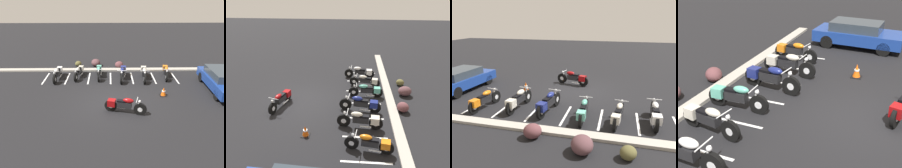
# 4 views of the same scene
# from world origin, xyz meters

# --- Properties ---
(ground) EXTENTS (60.00, 60.00, 0.00)m
(ground) POSITION_xyz_m (0.00, 0.00, 0.00)
(ground) COLOR black
(motorcycle_maroon_featured) EXTENTS (2.15, 0.87, 0.86)m
(motorcycle_maroon_featured) POSITION_xyz_m (0.55, -1.06, 0.46)
(motorcycle_maroon_featured) COLOR black
(motorcycle_maroon_featured) RESTS_ON ground
(parked_bike_0) EXTENTS (0.61, 2.19, 0.86)m
(parked_bike_0) POSITION_xyz_m (-3.78, 3.57, 0.46)
(parked_bike_0) COLOR black
(parked_bike_0) RESTS_ON ground
(parked_bike_1) EXTENTS (0.67, 2.05, 0.81)m
(parked_bike_1) POSITION_xyz_m (-2.33, 3.91, 0.43)
(parked_bike_1) COLOR black
(parked_bike_1) RESTS_ON ground
(parked_bike_2) EXTENTS (0.59, 2.11, 0.83)m
(parked_bike_2) POSITION_xyz_m (-0.89, 3.92, 0.44)
(parked_bike_2) COLOR black
(parked_bike_2) RESTS_ON ground
(parked_bike_3) EXTENTS (0.73, 2.29, 0.90)m
(parked_bike_3) POSITION_xyz_m (0.80, 3.55, 0.48)
(parked_bike_3) COLOR black
(parked_bike_3) RESTS_ON ground
(parked_bike_4) EXTENTS (0.63, 2.25, 0.88)m
(parked_bike_4) POSITION_xyz_m (2.31, 3.51, 0.47)
(parked_bike_4) COLOR black
(parked_bike_4) RESTS_ON ground
(parked_bike_5) EXTENTS (0.68, 2.10, 0.83)m
(parked_bike_5) POSITION_xyz_m (3.93, 3.86, 0.44)
(parked_bike_5) COLOR black
(parked_bike_5) RESTS_ON ground
(car_blue) EXTENTS (2.04, 4.39, 1.29)m
(car_blue) POSITION_xyz_m (6.92, 1.60, 0.68)
(car_blue) COLOR black
(car_blue) RESTS_ON ground
(concrete_curb) EXTENTS (18.00, 0.50, 0.12)m
(concrete_curb) POSITION_xyz_m (0.00, 5.26, 0.06)
(concrete_curb) COLOR #A8A399
(concrete_curb) RESTS_ON ground
(landscape_rock_0) EXTENTS (0.88, 0.95, 0.60)m
(landscape_rock_0) POSITION_xyz_m (-1.25, 6.28, 0.30)
(landscape_rock_0) COLOR brown
(landscape_rock_0) RESTS_ON ground
(landscape_rock_1) EXTENTS (0.88, 0.86, 0.55)m
(landscape_rock_1) POSITION_xyz_m (0.65, 5.80, 0.27)
(landscape_rock_1) COLOR brown
(landscape_rock_1) RESTS_ON ground
(landscape_rock_2) EXTENTS (0.73, 0.74, 0.44)m
(landscape_rock_2) POSITION_xyz_m (-2.68, 6.25, 0.22)
(landscape_rock_2) COLOR brown
(landscape_rock_2) RESTS_ON ground
(traffic_cone) EXTENTS (0.40, 0.40, 0.54)m
(traffic_cone) POSITION_xyz_m (3.10, 0.86, 0.25)
(traffic_cone) COLOR black
(traffic_cone) RESTS_ON ground
(stall_line_0) EXTENTS (0.10, 2.10, 0.00)m
(stall_line_0) POSITION_xyz_m (-4.70, 3.64, 0.00)
(stall_line_0) COLOR white
(stall_line_0) RESTS_ON ground
(stall_line_1) EXTENTS (0.10, 2.10, 0.00)m
(stall_line_1) POSITION_xyz_m (-3.16, 3.64, 0.00)
(stall_line_1) COLOR white
(stall_line_1) RESTS_ON ground
(stall_line_2) EXTENTS (0.10, 2.10, 0.00)m
(stall_line_2) POSITION_xyz_m (-1.61, 3.64, 0.00)
(stall_line_2) COLOR white
(stall_line_2) RESTS_ON ground
(stall_line_3) EXTENTS (0.10, 2.10, 0.00)m
(stall_line_3) POSITION_xyz_m (-0.06, 3.64, 0.00)
(stall_line_3) COLOR white
(stall_line_3) RESTS_ON ground
(stall_line_4) EXTENTS (0.10, 2.10, 0.00)m
(stall_line_4) POSITION_xyz_m (1.49, 3.64, 0.00)
(stall_line_4) COLOR white
(stall_line_4) RESTS_ON ground
(stall_line_5) EXTENTS (0.10, 2.10, 0.00)m
(stall_line_5) POSITION_xyz_m (3.04, 3.64, 0.00)
(stall_line_5) COLOR white
(stall_line_5) RESTS_ON ground
(stall_line_6) EXTENTS (0.10, 2.10, 0.00)m
(stall_line_6) POSITION_xyz_m (4.58, 3.64, 0.00)
(stall_line_6) COLOR white
(stall_line_6) RESTS_ON ground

